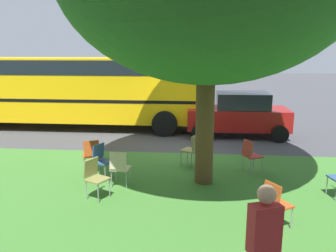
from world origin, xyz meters
TOP-DOWN VIEW (x-y plane):
  - ground at (0.00, 0.00)m, footprint 80.00×80.00m
  - grass_verge at (0.00, 3.20)m, footprint 48.00×6.00m
  - chair_0 at (2.21, 2.10)m, footprint 0.55×0.55m
  - chair_1 at (1.80, 2.52)m, footprint 0.56×0.55m
  - chair_3 at (-2.01, 4.67)m, footprint 0.58×0.57m
  - chair_4 at (-1.98, 1.73)m, footprint 0.56×0.56m
  - chair_5 at (1.23, 3.04)m, footprint 0.45×0.45m
  - chair_6 at (-0.43, 1.34)m, footprint 0.56×0.56m
  - chair_7 at (1.62, 3.68)m, footprint 0.56×0.56m
  - parked_car at (-2.09, -2.28)m, footprint 3.70×1.92m
  - school_bus at (4.67, -3.24)m, footprint 10.40×2.80m
  - pedestrian_0 at (-1.38, 6.82)m, footprint 0.41×0.31m

SIDE VIEW (x-z plane):
  - ground at x=0.00m, z-range 0.00..0.00m
  - grass_verge at x=0.00m, z-range 0.00..0.01m
  - chair_0 at x=2.21m, z-range 0.08..0.96m
  - chair_1 at x=1.80m, z-range 0.08..0.96m
  - chair_3 at x=-2.01m, z-range 0.08..0.96m
  - chair_4 at x=-1.98m, z-range 0.08..0.96m
  - chair_5 at x=1.23m, z-range 0.08..0.96m
  - chair_6 at x=-0.43m, z-range 0.08..0.96m
  - chair_7 at x=1.62m, z-range 0.08..0.96m
  - parked_car at x=-2.09m, z-range 0.01..1.66m
  - pedestrian_0 at x=-1.38m, z-range 0.08..1.77m
  - school_bus at x=4.67m, z-range 0.32..3.20m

